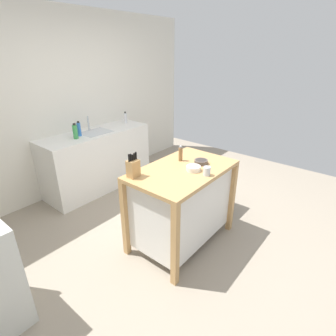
{
  "coord_description": "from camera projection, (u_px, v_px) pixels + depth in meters",
  "views": [
    {
      "loc": [
        -2.1,
        -1.59,
        2.04
      ],
      "look_at": [
        -0.08,
        0.07,
        0.87
      ],
      "focal_mm": 28.26,
      "sensor_mm": 36.0,
      "label": 1
    }
  ],
  "objects": [
    {
      "name": "bowl_ceramic_small",
      "position": [
        193.0,
        168.0,
        2.68
      ],
      "size": [
        0.15,
        0.15,
        0.05
      ],
      "color": "silver",
      "rests_on": "kitchen_island"
    },
    {
      "name": "knife_block",
      "position": [
        133.0,
        168.0,
        2.52
      ],
      "size": [
        0.11,
        0.09,
        0.24
      ],
      "color": "tan",
      "rests_on": "kitchen_island"
    },
    {
      "name": "sink_faucet",
      "position": [
        88.0,
        123.0,
        4.01
      ],
      "size": [
        0.02,
        0.02,
        0.22
      ],
      "color": "#B7BCC1",
      "rests_on": "sink_counter"
    },
    {
      "name": "ground_plane",
      "position": [
        176.0,
        232.0,
        3.24
      ],
      "size": [
        5.97,
        5.97,
        0.0
      ],
      "primitive_type": "plane",
      "color": "gray",
      "rests_on": "ground"
    },
    {
      "name": "trash_bin",
      "position": [
        213.0,
        188.0,
        3.59
      ],
      "size": [
        0.36,
        0.28,
        0.63
      ],
      "color": "slate",
      "rests_on": "ground"
    },
    {
      "name": "bottle_spray_cleaner",
      "position": [
        125.0,
        118.0,
        4.43
      ],
      "size": [
        0.05,
        0.05,
        0.19
      ],
      "color": "white",
      "rests_on": "sink_counter"
    },
    {
      "name": "sink_counter",
      "position": [
        98.0,
        160.0,
        4.16
      ],
      "size": [
        1.69,
        0.6,
        0.91
      ],
      "color": "white",
      "rests_on": "ground"
    },
    {
      "name": "pepper_grinder",
      "position": [
        181.0,
        154.0,
        2.9
      ],
      "size": [
        0.04,
        0.04,
        0.18
      ],
      "color": "olive",
      "rests_on": "kitchen_island"
    },
    {
      "name": "bottle_hand_soap",
      "position": [
        79.0,
        129.0,
        3.75
      ],
      "size": [
        0.05,
        0.05,
        0.22
      ],
      "color": "blue",
      "rests_on": "sink_counter"
    },
    {
      "name": "bottle_dish_soap",
      "position": [
        75.0,
        132.0,
        3.64
      ],
      "size": [
        0.07,
        0.07,
        0.22
      ],
      "color": "green",
      "rests_on": "sink_counter"
    },
    {
      "name": "wall_back",
      "position": [
        67.0,
        105.0,
        3.89
      ],
      "size": [
        4.97,
        0.1,
        2.6
      ],
      "primitive_type": "cube",
      "color": "silver",
      "rests_on": "ground"
    },
    {
      "name": "bowl_stoneware_deep",
      "position": [
        201.0,
        162.0,
        2.84
      ],
      "size": [
        0.14,
        0.14,
        0.05
      ],
      "color": "#564C47",
      "rests_on": "kitchen_island"
    },
    {
      "name": "drinking_cup",
      "position": [
        207.0,
        171.0,
        2.57
      ],
      "size": [
        0.07,
        0.07,
        0.09
      ],
      "color": "silver",
      "rests_on": "kitchen_island"
    },
    {
      "name": "kitchen_island",
      "position": [
        182.0,
        202.0,
        2.9
      ],
      "size": [
        1.15,
        0.72,
        0.92
      ],
      "color": "tan",
      "rests_on": "ground"
    }
  ]
}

